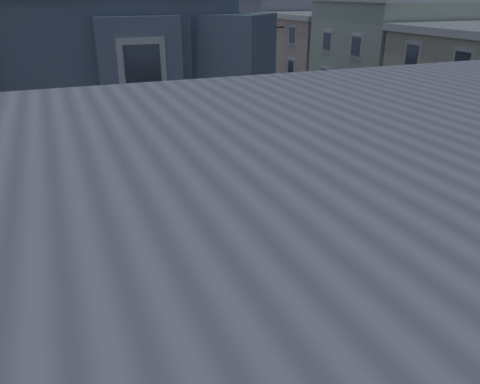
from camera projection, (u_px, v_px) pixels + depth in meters
ground at (254, 322)px, 17.36m from camera, size 120.00×120.00×0.00m
sidewalk_ne at (378, 118)px, 44.84m from camera, size 24.00×42.00×0.15m
corner_building at (49, 116)px, 22.35m from camera, size 14.60×14.60×11.40m
row_house_b at (406, 76)px, 35.57m from camera, size 12.00×8.60×10.50m
row_house_c at (339, 69)px, 43.53m from camera, size 12.00×8.60×9.00m
row_house_d at (294, 50)px, 50.90m from camera, size 12.00×8.60×10.50m
utility_pole at (271, 74)px, 40.04m from camera, size 2.20×0.30×9.00m
street_tree_near at (246, 73)px, 45.56m from camera, size 3.00×3.00×5.30m
street_tree_far at (219, 63)px, 52.37m from camera, size 3.00×3.00×5.30m
running_child at (402, 246)px, 20.92m from camera, size 0.59×0.39×1.59m
pedestrian_a at (335, 145)px, 34.20m from camera, size 0.85×0.68×1.66m
pedestrian_b at (309, 143)px, 34.37m from camera, size 1.09×0.69×1.72m
parked_car_a at (334, 192)px, 26.99m from camera, size 1.65×3.73×1.25m
parked_car_b at (309, 154)px, 33.37m from camera, size 1.51×3.94×1.28m
parked_car_c at (234, 125)px, 40.66m from camera, size 1.96×4.29×1.22m
parked_car_d at (215, 111)px, 45.08m from camera, size 2.80×5.15×1.37m
traffic_signal at (251, 210)px, 18.92m from camera, size 0.55×0.50×4.44m
fire_hydrant at (361, 163)px, 31.63m from camera, size 0.49×0.28×0.85m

